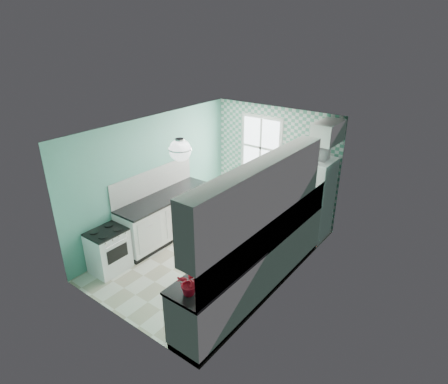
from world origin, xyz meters
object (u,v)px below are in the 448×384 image
Objects in this scene: fruit_bowl at (206,279)px; potted_plant at (190,284)px; fridge at (311,198)px; sink at (290,216)px; microwave at (316,152)px; ceiling_light at (180,150)px; stove at (108,250)px.

potted_plant is at bearing -90.00° from fruit_bowl.
fruit_bowl is at bearing 90.00° from potted_plant.
sink is at bearing -85.24° from fridge.
fridge is at bearing 91.37° from potted_plant.
microwave is at bearing 91.49° from fruit_bowl.
fridge is (1.11, 2.59, -1.48)m from ceiling_light.
microwave is (2.31, 3.30, 1.41)m from stove.
potted_plant is (-0.00, -2.66, 0.17)m from sink.
sink is (2.40, 2.19, 0.52)m from stove.
stove is 1.46× the size of sink.
stove is 2.47m from fruit_bowl.
potted_plant is at bearing -44.71° from ceiling_light.
fridge is 0.98m from microwave.
fridge is at bearing 95.25° from sink.
sink is 1.13× the size of microwave.
stove is 3.29m from sink.
fruit_bowl is at bearing -3.17° from stove.
ceiling_light is 2.87m from microwave.
microwave is at bearing 91.36° from potted_plant.
ceiling_light is 2.36m from sink.
microwave is (1.11, 2.59, -0.50)m from ceiling_light.
fridge is 5.48× the size of fruit_bowl.
ceiling_light reaches higher than potted_plant.
potted_plant is at bearing -88.67° from fridge.
microwave is at bearing 95.23° from sink.
stove is 2.54m from potted_plant.
potted_plant is at bearing 89.21° from microwave.
stove is at bearing -124.98° from fridge.
stove is at bearing -137.26° from sink.
fridge is 5.14× the size of potted_plant.
fruit_bowl is (2.40, -0.15, 0.57)m from stove.
fridge is 3.18× the size of sink.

